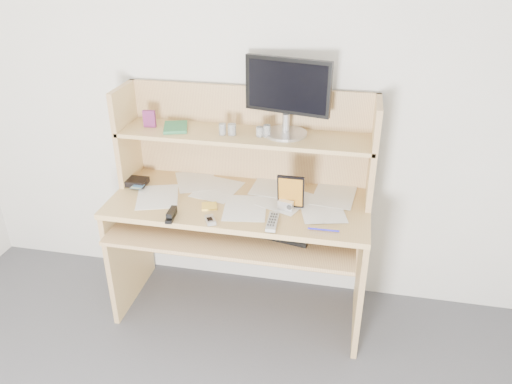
% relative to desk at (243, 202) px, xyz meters
% --- Properties ---
extents(back_wall, '(3.60, 0.04, 2.50)m').
position_rel_desk_xyz_m(back_wall, '(0.00, 0.24, 0.56)').
color(back_wall, silver).
rests_on(back_wall, floor).
extents(desk, '(1.40, 0.70, 1.30)m').
position_rel_desk_xyz_m(desk, '(0.00, 0.00, 0.00)').
color(desk, tan).
rests_on(desk, floor).
extents(paper_clutter, '(1.32, 0.54, 0.01)m').
position_rel_desk_xyz_m(paper_clutter, '(0.00, -0.08, 0.06)').
color(paper_clutter, white).
rests_on(paper_clutter, desk).
extents(keyboard, '(0.52, 0.27, 0.03)m').
position_rel_desk_xyz_m(keyboard, '(0.17, -0.19, -0.03)').
color(keyboard, black).
rests_on(keyboard, desk).
extents(tv_remote, '(0.06, 0.18, 0.02)m').
position_rel_desk_xyz_m(tv_remote, '(0.22, -0.29, 0.07)').
color(tv_remote, '#AAA9A5').
rests_on(tv_remote, paper_clutter).
extents(flip_phone, '(0.08, 0.09, 0.02)m').
position_rel_desk_xyz_m(flip_phone, '(-0.09, -0.33, 0.07)').
color(flip_phone, silver).
rests_on(flip_phone, paper_clutter).
extents(stapler, '(0.05, 0.13, 0.04)m').
position_rel_desk_xyz_m(stapler, '(-0.30, -0.33, 0.08)').
color(stapler, black).
rests_on(stapler, paper_clutter).
extents(wallet, '(0.12, 0.10, 0.03)m').
position_rel_desk_xyz_m(wallet, '(-0.62, -0.02, 0.08)').
color(wallet, black).
rests_on(wallet, paper_clutter).
extents(sticky_note_pad, '(0.10, 0.10, 0.01)m').
position_rel_desk_xyz_m(sticky_note_pad, '(-0.14, -0.19, 0.06)').
color(sticky_note_pad, '#FCED42').
rests_on(sticky_note_pad, desk).
extents(digital_camera, '(0.08, 0.05, 0.05)m').
position_rel_desk_xyz_m(digital_camera, '(0.26, -0.14, 0.09)').
color(digital_camera, silver).
rests_on(digital_camera, paper_clutter).
extents(game_case, '(0.14, 0.02, 0.19)m').
position_rel_desk_xyz_m(game_case, '(0.28, -0.12, 0.16)').
color(game_case, black).
rests_on(game_case, paper_clutter).
extents(blue_pen, '(0.15, 0.01, 0.01)m').
position_rel_desk_xyz_m(blue_pen, '(0.47, -0.31, 0.07)').
color(blue_pen, '#1E1AC4').
rests_on(blue_pen, paper_clutter).
extents(card_box, '(0.07, 0.03, 0.09)m').
position_rel_desk_xyz_m(card_box, '(-0.54, 0.06, 0.43)').
color(card_box, '#A21516').
rests_on(card_box, desk).
extents(shelf_book, '(0.17, 0.20, 0.02)m').
position_rel_desk_xyz_m(shelf_book, '(-0.39, 0.06, 0.40)').
color(shelf_book, '#2F774C').
rests_on(shelf_book, desk).
extents(chip_stack_a, '(0.05, 0.05, 0.06)m').
position_rel_desk_xyz_m(chip_stack_a, '(-0.06, 0.03, 0.42)').
color(chip_stack_a, black).
rests_on(chip_stack_a, desk).
extents(chip_stack_b, '(0.05, 0.05, 0.06)m').
position_rel_desk_xyz_m(chip_stack_b, '(-0.11, 0.03, 0.42)').
color(chip_stack_b, silver).
rests_on(chip_stack_b, desk).
extents(chip_stack_c, '(0.05, 0.05, 0.05)m').
position_rel_desk_xyz_m(chip_stack_c, '(0.09, 0.04, 0.41)').
color(chip_stack_c, black).
rests_on(chip_stack_c, desk).
extents(chip_stack_d, '(0.05, 0.05, 0.07)m').
position_rel_desk_xyz_m(chip_stack_d, '(0.13, 0.04, 0.42)').
color(chip_stack_d, silver).
rests_on(chip_stack_d, desk).
extents(monitor, '(0.46, 0.23, 0.40)m').
position_rel_desk_xyz_m(monitor, '(0.22, 0.12, 0.60)').
color(monitor, silver).
rests_on(monitor, desk).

